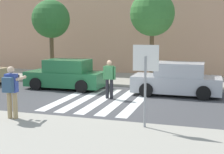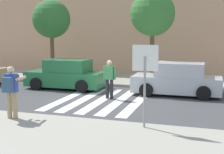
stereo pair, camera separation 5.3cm
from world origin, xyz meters
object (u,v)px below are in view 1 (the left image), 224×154
object	(u,v)px
stop_sign	(146,68)
pedestrian_crossing	(109,77)
photographer_with_backpack	(11,88)
street_tree_west	(51,19)
parked_car_silver	(177,80)
street_tree_center	(152,14)
parked_car_green	(66,75)

from	to	relation	value
stop_sign	pedestrian_crossing	size ratio (longest dim) A/B	1.42
photographer_with_backpack	street_tree_west	size ratio (longest dim) A/B	0.36
stop_sign	parked_car_silver	xyz separation A→B (m)	(0.37, 5.89, -1.20)
stop_sign	photographer_with_backpack	size ratio (longest dim) A/B	1.42
photographer_with_backpack	pedestrian_crossing	world-z (taller)	photographer_with_backpack
street_tree_west	street_tree_center	xyz separation A→B (m)	(6.00, 0.31, 0.23)
street_tree_west	stop_sign	bearing A→B (deg)	-47.39
parked_car_silver	street_tree_west	world-z (taller)	street_tree_west
street_tree_center	street_tree_west	bearing A→B (deg)	-177.02
pedestrian_crossing	street_tree_west	size ratio (longest dim) A/B	0.36
stop_sign	pedestrian_crossing	xyz separation A→B (m)	(-2.45, 4.16, -0.95)
street_tree_center	parked_car_silver	bearing A→B (deg)	-54.72
street_tree_west	parked_car_green	bearing A→B (deg)	-46.96
stop_sign	photographer_with_backpack	xyz separation A→B (m)	(-4.35, -0.38, -0.76)
parked_car_green	street_tree_west	xyz separation A→B (m)	(-1.89, 2.02, 2.98)
photographer_with_backpack	stop_sign	bearing A→B (deg)	5.03
pedestrian_crossing	parked_car_green	distance (m)	3.43
stop_sign	parked_car_green	distance (m)	8.08
stop_sign	photographer_with_backpack	world-z (taller)	stop_sign
photographer_with_backpack	street_tree_center	distance (m)	9.55
photographer_with_backpack	parked_car_green	bearing A→B (deg)	99.48
pedestrian_crossing	street_tree_center	distance (m)	5.16
stop_sign	pedestrian_crossing	world-z (taller)	stop_sign
pedestrian_crossing	street_tree_west	bearing A→B (deg)	142.17
street_tree_center	pedestrian_crossing	bearing A→B (deg)	-105.95
stop_sign	parked_car_green	size ratio (longest dim) A/B	0.60
stop_sign	street_tree_west	world-z (taller)	street_tree_west
parked_car_silver	street_tree_center	distance (m)	4.30
stop_sign	parked_car_silver	size ratio (longest dim) A/B	0.60
photographer_with_backpack	street_tree_center	xyz separation A→B (m)	(3.06, 8.61, 2.77)
parked_car_green	stop_sign	bearing A→B (deg)	-47.53
photographer_with_backpack	street_tree_west	distance (m)	9.16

